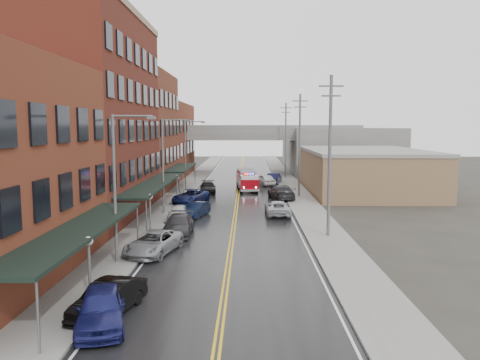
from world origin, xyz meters
name	(u,v)px	position (x,y,z in m)	size (l,w,h in m)	color
ground	(221,318)	(0.00, 0.00, 0.00)	(220.00, 220.00, 0.00)	#2D2B26
road	(237,204)	(0.00, 30.00, 0.01)	(11.00, 160.00, 0.02)	black
sidewalk_left	(169,203)	(-7.30, 30.00, 0.07)	(3.00, 160.00, 0.15)	slate
sidewalk_right	(305,204)	(7.30, 30.00, 0.07)	(3.00, 160.00, 0.15)	slate
curb_left	(184,203)	(-5.65, 30.00, 0.07)	(0.30, 160.00, 0.15)	gray
curb_right	(289,204)	(5.65, 30.00, 0.07)	(0.30, 160.00, 0.15)	gray
brick_building_b	(89,119)	(-13.30, 23.00, 9.00)	(9.00, 20.00, 18.00)	#501C15
brick_building_c	(135,133)	(-13.30, 40.50, 7.50)	(9.00, 15.00, 15.00)	#5E2C1C
brick_building_far	(160,140)	(-13.30, 58.00, 6.00)	(9.00, 20.00, 12.00)	brown
tan_building	(364,172)	(16.00, 40.00, 2.50)	(14.00, 22.00, 5.00)	brown
right_far_block	(336,149)	(18.00, 70.00, 4.00)	(18.00, 30.00, 8.00)	slate
awning_0	(80,230)	(-7.49, 4.00, 2.99)	(2.60, 16.00, 3.09)	black
awning_1	(154,184)	(-7.49, 23.00, 2.99)	(2.60, 18.00, 3.09)	black
awning_2	(181,168)	(-7.49, 40.50, 2.99)	(2.60, 13.00, 3.09)	black
globe_lamp_0	(89,253)	(-6.40, 2.00, 2.31)	(0.44, 0.44, 3.12)	#59595B
globe_lamp_1	(150,204)	(-6.40, 16.00, 2.31)	(0.44, 0.44, 3.12)	#59595B
globe_lamp_2	(177,183)	(-6.40, 30.00, 2.31)	(0.44, 0.44, 3.12)	#59595B
street_lamp_0	(118,179)	(-6.55, 8.00, 5.19)	(2.64, 0.22, 9.00)	#59595B
street_lamp_1	(165,160)	(-6.55, 24.00, 5.19)	(2.64, 0.22, 9.00)	#59595B
street_lamp_2	(187,151)	(-6.55, 40.00, 5.19)	(2.64, 0.22, 9.00)	#59595B
utility_pole_0	(330,154)	(7.20, 15.00, 6.31)	(1.80, 0.24, 12.00)	#59595B
utility_pole_1	(300,144)	(7.20, 35.00, 6.31)	(1.80, 0.24, 12.00)	#59595B
utility_pole_2	(286,139)	(7.20, 55.00, 6.31)	(1.80, 0.24, 12.00)	#59595B
overpass	(241,140)	(0.00, 62.00, 5.99)	(40.00, 10.00, 7.50)	slate
fire_truck	(247,180)	(1.09, 40.79, 1.39)	(3.41, 7.24, 2.57)	maroon
parked_car_left_0	(101,307)	(-4.94, -0.90, 0.81)	(1.92, 4.77, 1.63)	navy
parked_car_left_1	(109,299)	(-5.00, 0.30, 0.73)	(1.55, 4.44, 1.46)	black
parked_car_left_2	(153,243)	(-5.00, 10.20, 0.73)	(2.43, 5.28, 1.47)	gray
parked_car_left_3	(178,225)	(-4.18, 15.70, 0.75)	(2.11, 5.18, 1.50)	#2B2B2E
parked_car_left_4	(178,213)	(-5.00, 20.89, 0.71)	(1.67, 4.16, 1.42)	silver
parked_car_left_5	(196,210)	(-3.60, 22.91, 0.67)	(1.41, 4.05, 1.34)	black
parked_car_left_6	(191,196)	(-5.00, 30.39, 0.76)	(2.52, 5.47, 1.52)	#121A47
parked_car_left_7	(208,188)	(-3.80, 38.16, 0.71)	(1.98, 4.88, 1.42)	black
parked_car_right_0	(278,208)	(3.97, 23.80, 0.68)	(2.27, 4.92, 1.37)	#ACAEB4
parked_car_right_1	(281,192)	(5.00, 33.30, 0.84)	(2.34, 5.76, 1.67)	#252427
parked_car_right_2	(265,180)	(3.60, 46.20, 0.80)	(1.89, 4.71, 1.60)	silver
parked_car_right_3	(274,178)	(5.00, 47.80, 0.79)	(1.68, 4.80, 1.58)	black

